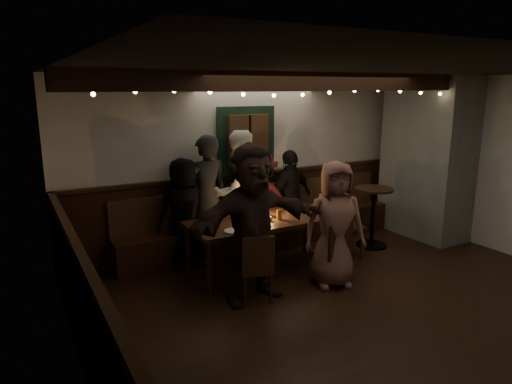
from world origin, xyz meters
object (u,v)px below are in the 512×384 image
person_b (206,199)px  person_f (252,223)px  person_g (334,224)px  chair_end (340,219)px  person_e (291,197)px  person_d (260,201)px  person_a (184,212)px  dining_table (263,224)px  high_top (373,210)px  chair_near_left (257,265)px  chair_near_right (335,248)px  person_c (238,194)px

person_b → person_f: size_ratio=0.98×
person_f → person_g: (1.07, -0.15, -0.13)m
chair_end → person_e: person_e is taller
person_d → person_g: 1.58m
chair_end → person_a: size_ratio=0.67×
dining_table → person_d: size_ratio=1.34×
high_top → person_a: person_a is taller
person_a → dining_table: bearing=143.1°
chair_end → person_g: 1.04m
person_d → person_g: person_g is taller
person_e → person_f: bearing=29.9°
chair_near_left → high_top: high_top is taller
person_a → person_g: 2.07m
person_f → chair_near_right: bearing=-11.8°
chair_end → person_c: person_c is taller
dining_table → person_e: (0.93, 0.77, 0.09)m
person_c → person_e: size_ratio=1.23×
dining_table → person_c: person_c is taller
high_top → person_f: person_f is taller
chair_end → person_a: (-2.08, 0.79, 0.19)m
chair_near_left → chair_end: (1.78, 0.72, 0.10)m
person_c → person_d: 0.42m
person_g → chair_near_right: bearing=10.1°
chair_near_left → high_top: 2.64m
chair_end → person_a: person_a is taller
person_g → person_a: bearing=151.5°
chair_near_right → chair_end: bearing=47.9°
chair_near_left → person_g: bearing=-1.0°
dining_table → chair_near_left: size_ratio=2.46×
chair_near_left → high_top: size_ratio=0.89×
person_a → person_b: size_ratio=0.84×
high_top → person_f: (-2.50, -0.69, 0.33)m
chair_near_left → person_f: size_ratio=0.45×
person_e → person_f: 2.05m
person_f → person_g: bearing=-11.8°
person_b → person_f: person_f is taller
chair_near_left → chair_end: chair_end is taller
high_top → person_d: 1.76m
chair_near_left → chair_near_right: chair_near_right is taller
high_top → person_f: 2.61m
person_f → person_g: size_ratio=1.17×
dining_table → person_f: (-0.52, -0.66, 0.26)m
chair_near_left → person_e: person_e is taller
chair_near_right → high_top: (1.41, 0.84, 0.11)m
chair_near_left → person_d: person_d is taller
person_c → person_g: person_c is taller
person_e → person_c: bearing=-12.1°
chair_near_left → person_c: person_c is taller
chair_near_right → person_a: bearing=132.3°
chair_near_right → person_b: 1.94m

